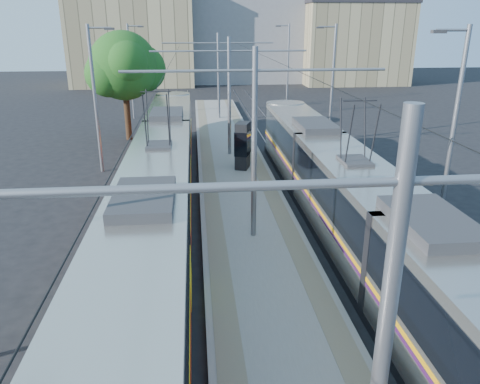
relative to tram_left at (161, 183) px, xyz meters
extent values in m
cube|color=gray|center=(3.60, 6.57, -1.55)|extent=(4.00, 50.00, 0.30)
cube|color=gray|center=(2.15, 6.57, -1.40)|extent=(0.70, 50.00, 0.01)
cube|color=gray|center=(5.05, 6.57, -1.40)|extent=(0.70, 50.00, 0.01)
cube|color=gray|center=(-0.72, 6.57, -1.69)|extent=(0.07, 70.00, 0.03)
cube|color=gray|center=(0.72, 6.57, -1.69)|extent=(0.07, 70.00, 0.03)
cube|color=gray|center=(6.48, 6.57, -1.69)|extent=(0.07, 70.00, 0.03)
cube|color=gray|center=(7.92, 6.57, -1.69)|extent=(0.07, 70.00, 0.03)
cube|color=black|center=(0.00, 0.00, -1.50)|extent=(2.30, 31.80, 0.40)
cube|color=beige|center=(0.00, 0.00, 0.15)|extent=(2.40, 30.20, 2.90)
cube|color=black|center=(0.00, 0.00, 0.65)|extent=(2.43, 30.20, 1.30)
cube|color=#FBEE0D|center=(0.00, 0.00, -0.25)|extent=(2.43, 30.20, 0.12)
cube|color=red|center=(0.00, 0.00, -0.75)|extent=(2.42, 30.20, 1.10)
cube|color=#2D2D30|center=(0.00, 0.00, 1.75)|extent=(1.68, 3.00, 0.30)
cube|color=black|center=(7.20, -3.00, -1.50)|extent=(2.30, 28.35, 0.40)
cube|color=#ADA79E|center=(7.20, -3.00, 0.15)|extent=(2.40, 26.75, 2.90)
cube|color=black|center=(7.20, -3.00, 0.65)|extent=(2.43, 26.75, 1.30)
cube|color=orange|center=(7.20, -3.00, -0.25)|extent=(2.43, 26.75, 0.12)
cube|color=#3E1447|center=(7.20, -3.00, -0.40)|extent=(2.43, 26.75, 0.10)
cube|color=#2D2D30|center=(7.20, -3.00, 1.75)|extent=(1.68, 3.00, 0.30)
cylinder|color=gray|center=(3.60, -14.43, 4.80)|extent=(9.20, 0.10, 0.10)
cylinder|color=gray|center=(3.60, -2.43, 2.10)|extent=(0.20, 0.20, 7.00)
cylinder|color=gray|center=(3.60, -2.43, 4.80)|extent=(9.20, 0.10, 0.10)
cylinder|color=gray|center=(3.60, 9.57, 2.10)|extent=(0.20, 0.20, 7.00)
cylinder|color=gray|center=(3.60, 9.57, 4.80)|extent=(9.20, 0.10, 0.10)
cylinder|color=gray|center=(3.60, 21.57, 2.10)|extent=(0.20, 0.20, 7.00)
cylinder|color=gray|center=(3.60, 21.57, 4.80)|extent=(9.20, 0.10, 0.10)
cylinder|color=black|center=(0.00, 6.57, 3.85)|extent=(0.02, 70.00, 0.02)
cylinder|color=black|center=(7.20, 6.57, 3.85)|extent=(0.02, 70.00, 0.02)
cylinder|color=gray|center=(-3.90, 7.57, 2.30)|extent=(0.18, 0.18, 8.00)
cube|color=#2D2D30|center=(-2.80, 7.57, 6.05)|extent=(0.50, 0.22, 0.12)
cylinder|color=gray|center=(-3.90, 23.57, 2.30)|extent=(0.18, 0.18, 8.00)
cube|color=#2D2D30|center=(-2.80, 23.57, 6.05)|extent=(0.50, 0.22, 0.12)
cylinder|color=gray|center=(11.10, -2.43, 2.30)|extent=(0.18, 0.18, 8.00)
cube|color=#2D2D30|center=(10.00, -2.43, 6.05)|extent=(0.50, 0.22, 0.12)
cylinder|color=gray|center=(11.10, 13.57, 2.30)|extent=(0.18, 0.18, 8.00)
cube|color=#2D2D30|center=(10.00, 13.57, 6.05)|extent=(0.50, 0.22, 0.12)
cylinder|color=gray|center=(11.10, 29.57, 2.30)|extent=(0.18, 0.18, 8.00)
cube|color=#2D2D30|center=(10.00, 29.57, 6.05)|extent=(0.50, 0.22, 0.12)
cube|color=black|center=(4.10, 6.50, -0.11)|extent=(0.99, 1.28, 2.59)
cube|color=black|center=(4.10, 6.50, 0.06)|extent=(1.04, 1.33, 1.35)
cylinder|color=#382314|center=(-3.33, 15.41, -0.12)|extent=(0.43, 0.43, 3.16)
sphere|color=#164D19|center=(-3.33, 15.41, 3.53)|extent=(4.74, 4.74, 4.74)
sphere|color=#164D19|center=(-2.15, 16.21, 3.24)|extent=(3.36, 3.36, 3.36)
cube|color=tan|center=(-6.40, 49.57, 4.55)|extent=(16.00, 12.00, 12.52)
cube|color=gray|center=(9.60, 53.57, 6.71)|extent=(18.00, 14.00, 16.84)
cube|color=tan|center=(23.60, 47.57, 3.53)|extent=(14.00, 10.00, 10.47)
cube|color=#262328|center=(23.60, 47.57, 9.01)|extent=(14.28, 10.20, 0.50)
camera|label=1|loc=(1.48, -18.77, 6.32)|focal=35.00mm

